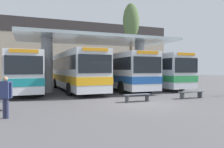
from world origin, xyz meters
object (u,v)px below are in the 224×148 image
at_px(transit_bus_left_bay, 22,71).
at_px(transit_bus_far_right_bay, 151,70).
at_px(transit_bus_center_bay, 74,70).
at_px(poplar_tree_behind_left, 131,23).
at_px(pedestrian_waiting, 6,93).
at_px(waiting_bench_far_platform, 191,93).
at_px(waiting_bench_mid_platform, 137,96).
at_px(transit_bus_right_bay, 120,70).

height_order(transit_bus_left_bay, transit_bus_far_right_bay, transit_bus_far_right_bay).
bearing_deg(transit_bus_center_bay, transit_bus_left_bay, 1.87).
height_order(transit_bus_far_right_bay, poplar_tree_behind_left, poplar_tree_behind_left).
bearing_deg(pedestrian_waiting, transit_bus_center_bay, 100.37).
xyz_separation_m(waiting_bench_far_platform, pedestrian_waiting, (-11.14, -1.95, 0.68)).
distance_m(waiting_bench_far_platform, pedestrian_waiting, 11.33).
height_order(transit_bus_left_bay, transit_bus_center_bay, transit_bus_center_bay).
xyz_separation_m(transit_bus_center_bay, waiting_bench_mid_platform, (2.05, -8.25, -1.55)).
xyz_separation_m(transit_bus_center_bay, waiting_bench_far_platform, (6.17, -8.25, -1.54)).
height_order(waiting_bench_far_platform, poplar_tree_behind_left, poplar_tree_behind_left).
height_order(pedestrian_waiting, poplar_tree_behind_left, poplar_tree_behind_left).
xyz_separation_m(transit_bus_center_bay, transit_bus_right_bay, (4.25, -0.80, -0.04)).
bearing_deg(transit_bus_left_bay, transit_bus_far_right_bay, 178.84).
distance_m(transit_bus_right_bay, waiting_bench_far_platform, 7.84).
xyz_separation_m(transit_bus_left_bay, pedestrian_waiting, (-0.49, -9.99, -0.79)).
distance_m(transit_bus_left_bay, transit_bus_right_bay, 8.75).
bearing_deg(transit_bus_left_bay, waiting_bench_far_platform, 140.67).
distance_m(transit_bus_center_bay, waiting_bench_far_platform, 10.42).
bearing_deg(poplar_tree_behind_left, transit_bus_center_bay, -140.65).
bearing_deg(pedestrian_waiting, waiting_bench_far_platform, 46.29).
height_order(transit_bus_center_bay, transit_bus_right_bay, transit_bus_center_bay).
height_order(transit_bus_right_bay, waiting_bench_mid_platform, transit_bus_right_bay).
bearing_deg(transit_bus_right_bay, transit_bus_far_right_bay, -165.92).
relative_size(transit_bus_far_right_bay, poplar_tree_behind_left, 1.00).
bearing_deg(waiting_bench_mid_platform, waiting_bench_far_platform, 0.00).
bearing_deg(poplar_tree_behind_left, waiting_bench_far_platform, -102.94).
bearing_deg(transit_bus_center_bay, transit_bus_far_right_bay, 179.47).
bearing_deg(pedestrian_waiting, transit_bus_left_bay, 123.55).
bearing_deg(poplar_tree_behind_left, waiting_bench_mid_platform, -115.69).
xyz_separation_m(waiting_bench_far_platform, poplar_tree_behind_left, (3.77, 16.39, 8.23)).
bearing_deg(transit_bus_far_right_bay, waiting_bench_far_platform, 77.86).
xyz_separation_m(transit_bus_far_right_bay, pedestrian_waiting, (-13.23, -10.23, -0.83)).
relative_size(transit_bus_center_bay, poplar_tree_behind_left, 1.09).
bearing_deg(pedestrian_waiting, poplar_tree_behind_left, 87.27).
distance_m(pedestrian_waiting, poplar_tree_behind_left, 24.81).
bearing_deg(waiting_bench_mid_platform, poplar_tree_behind_left, 64.31).
height_order(transit_bus_left_bay, pedestrian_waiting, transit_bus_left_bay).
bearing_deg(poplar_tree_behind_left, transit_bus_far_right_bay, -101.68).
xyz_separation_m(transit_bus_left_bay, transit_bus_right_bay, (8.73, -0.59, 0.04)).
distance_m(transit_bus_center_bay, poplar_tree_behind_left, 14.48).
bearing_deg(transit_bus_left_bay, transit_bus_center_bay, -179.61).
xyz_separation_m(transit_bus_far_right_bay, waiting_bench_mid_platform, (-6.21, -8.29, -1.51)).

